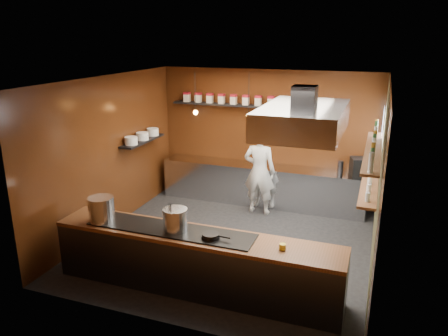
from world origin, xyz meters
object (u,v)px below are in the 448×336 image
at_px(extractor_hood, 303,119).
at_px(stockpot_large, 101,209).
at_px(stockpot_small, 175,220).
at_px(chef, 259,171).
at_px(espresso_machine, 360,167).

distance_m(extractor_hood, stockpot_large, 3.40).
bearing_deg(stockpot_small, stockpot_large, -176.81).
bearing_deg(stockpot_small, chef, 83.27).
distance_m(espresso_machine, chef, 2.09).
height_order(extractor_hood, chef, extractor_hood).
relative_size(stockpot_large, chef, 0.21).
bearing_deg(stockpot_large, extractor_hood, 24.52).
xyz_separation_m(espresso_machine, chef, (-2.01, -0.56, -0.15)).
distance_m(stockpot_large, stockpot_small, 1.24).
relative_size(extractor_hood, stockpot_large, 5.03).
bearing_deg(chef, stockpot_large, 64.16).
relative_size(extractor_hood, stockpot_small, 5.47).
bearing_deg(chef, stockpot_small, 83.42).
distance_m(stockpot_large, chef, 3.71).
xyz_separation_m(extractor_hood, espresso_machine, (0.80, 2.59, -1.42)).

